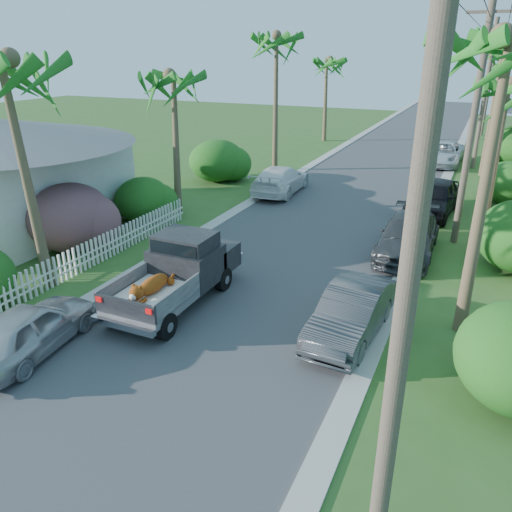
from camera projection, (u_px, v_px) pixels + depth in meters
The scene contains 28 objects.
ground at pixel (147, 390), 11.41m from camera, with size 120.00×120.00×0.00m, color #335520.
road at pixel (378, 169), 32.41m from camera, with size 8.00×100.00×0.02m, color #38383A.
curb_left at pixel (315, 163), 34.06m from camera, with size 0.60×100.00×0.06m, color #A5A39E.
curb_right at pixel (447, 175), 30.75m from camera, with size 0.60×100.00×0.06m, color #A5A39E.
pickup_truck at pixel (182, 269), 15.23m from camera, with size 1.98×5.12×2.06m.
parked_car_rn at pixel (351, 314), 13.32m from camera, with size 1.42×4.08×1.35m, color #34363A.
parked_car_rm at pixel (408, 237), 18.71m from camera, with size 1.99×4.90×1.42m, color #303336.
parked_car_rf at pixel (433, 198), 23.24m from camera, with size 1.94×4.81×1.64m, color black.
parked_car_rd at pixel (442, 154), 33.49m from camera, with size 2.45×5.32×1.48m, color silver.
parked_car_ln at pixel (29, 329), 12.59m from camera, with size 1.57×3.89×1.33m, color #AAADB2.
parked_car_lf at pixel (280, 180), 26.81m from camera, with size 2.03×4.99×1.45m, color white.
palm_l_a at pixel (5, 60), 13.66m from camera, with size 4.40×4.40×8.20m.
palm_l_b at pixel (172, 76), 21.76m from camera, with size 4.40×4.40×7.40m.
palm_l_c at pixel (277, 37), 29.17m from camera, with size 4.40×4.40×9.20m.
palm_l_d at pixel (328, 60), 40.01m from camera, with size 4.40×4.40×7.70m.
palm_r_a at pixel (511, 39), 11.19m from camera, with size 4.40×4.40×8.70m.
palm_r_b at pixel (509, 85), 19.20m from camera, with size 4.40×4.40×7.20m.
palm_r_c at pixel (506, 32), 27.77m from camera, with size 4.40×4.40×9.40m.
palm_r_d at pixel (506, 56), 39.94m from camera, with size 4.40×4.40×8.00m.
shrub_l_b at pixel (70, 217), 18.96m from camera, with size 3.00×3.30×2.60m, color #9F1663.
shrub_l_c at pixel (143, 200), 22.28m from camera, with size 2.40×2.64×2.00m, color #1C4814.
shrub_l_d at pixel (217, 161), 29.15m from camera, with size 3.20×3.52×2.40m, color #1C4814.
shrub_r_c at pixel (509, 183), 24.93m from camera, with size 2.60×2.86×2.10m, color #1C4814.
picket_fence at pixel (101, 249), 18.15m from camera, with size 0.10×11.00×1.00m, color white.
utility_pole_a at pixel (407, 290), 5.82m from camera, with size 1.60×0.26×9.00m.
utility_pole_b at pixel (473, 126), 18.42m from camera, with size 1.60×0.26×9.00m.
utility_pole_c at pixel (485, 95), 31.02m from camera, with size 1.60×0.26×9.00m.
utility_pole_d at pixel (490, 82), 43.62m from camera, with size 1.60×0.26×9.00m.
Camera 1 is at (6.17, -7.48, 7.20)m, focal length 35.00 mm.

